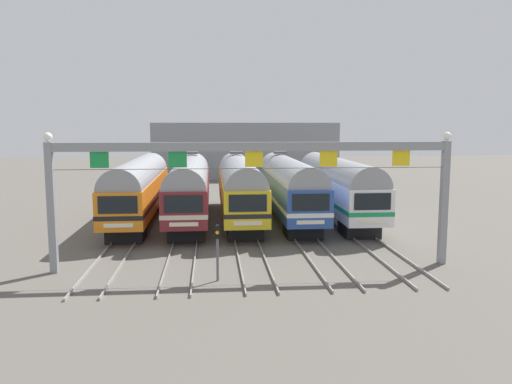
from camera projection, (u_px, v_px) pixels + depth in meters
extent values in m
plane|color=#5B564F|center=(240.00, 220.00, 40.13)|extent=(160.00, 160.00, 0.00)
cube|color=gray|center=(154.00, 192.00, 56.19)|extent=(0.07, 70.00, 0.15)
cube|color=gray|center=(168.00, 192.00, 56.32)|extent=(0.07, 70.00, 0.15)
cube|color=gray|center=(190.00, 192.00, 56.52)|extent=(0.07, 70.00, 0.15)
cube|color=gray|center=(203.00, 191.00, 56.64)|extent=(0.07, 70.00, 0.15)
cube|color=gray|center=(224.00, 191.00, 56.85)|extent=(0.07, 70.00, 0.15)
cube|color=gray|center=(238.00, 191.00, 56.97)|extent=(0.07, 70.00, 0.15)
cube|color=gray|center=(259.00, 191.00, 57.18)|extent=(0.07, 70.00, 0.15)
cube|color=gray|center=(272.00, 191.00, 57.30)|extent=(0.07, 70.00, 0.15)
cube|color=gray|center=(293.00, 190.00, 57.50)|extent=(0.07, 70.00, 0.15)
cube|color=gray|center=(306.00, 190.00, 57.63)|extent=(0.07, 70.00, 0.15)
cube|color=orange|center=(139.00, 193.00, 39.18)|extent=(2.85, 18.00, 2.35)
cube|color=black|center=(139.00, 197.00, 39.23)|extent=(2.88, 18.02, 0.28)
cylinder|color=gray|center=(139.00, 177.00, 39.03)|extent=(2.74, 17.64, 2.74)
cube|color=black|center=(118.00, 205.00, 30.21)|extent=(2.28, 0.06, 1.03)
cube|color=silver|center=(118.00, 225.00, 30.37)|extent=(1.71, 0.05, 0.24)
cube|color=black|center=(126.00, 232.00, 33.18)|extent=(2.28, 2.60, 1.05)
cube|color=black|center=(149.00, 203.00, 45.63)|extent=(2.28, 2.60, 1.05)
cube|color=maroon|center=(190.00, 192.00, 39.51)|extent=(2.85, 18.00, 2.35)
cube|color=beige|center=(190.00, 197.00, 39.56)|extent=(2.88, 18.02, 0.28)
cylinder|color=gray|center=(189.00, 177.00, 39.36)|extent=(2.74, 17.64, 2.74)
cube|color=black|center=(183.00, 204.00, 30.54)|extent=(2.28, 0.06, 1.03)
cube|color=silver|center=(184.00, 224.00, 30.70)|extent=(1.71, 0.05, 0.24)
cube|color=black|center=(186.00, 231.00, 33.51)|extent=(2.28, 2.60, 1.05)
cube|color=black|center=(193.00, 202.00, 45.95)|extent=(2.28, 2.60, 1.05)
cube|color=#4C4C51|center=(191.00, 153.00, 44.14)|extent=(1.10, 1.10, 0.20)
cube|color=gold|center=(239.00, 192.00, 39.84)|extent=(2.85, 18.00, 2.35)
cube|color=black|center=(239.00, 196.00, 39.88)|extent=(2.88, 18.02, 0.28)
cylinder|color=gray|center=(239.00, 176.00, 39.69)|extent=(2.74, 17.64, 2.74)
cube|color=black|center=(248.00, 203.00, 30.87)|extent=(2.28, 0.06, 1.03)
cube|color=silver|center=(248.00, 223.00, 31.03)|extent=(1.71, 0.05, 0.24)
cube|color=black|center=(245.00, 230.00, 33.84)|extent=(2.28, 2.60, 1.05)
cube|color=black|center=(236.00, 201.00, 46.28)|extent=(2.28, 2.60, 1.05)
cube|color=#4C4C51|center=(236.00, 153.00, 44.46)|extent=(1.10, 1.10, 0.20)
cube|color=#284C9E|center=(289.00, 191.00, 40.17)|extent=(2.85, 18.00, 2.35)
cube|color=white|center=(288.00, 196.00, 40.21)|extent=(2.88, 18.02, 0.28)
cylinder|color=gray|center=(289.00, 176.00, 40.01)|extent=(2.74, 17.64, 2.74)
cube|color=black|center=(311.00, 202.00, 31.19)|extent=(2.28, 0.06, 1.03)
cube|color=silver|center=(311.00, 222.00, 31.35)|extent=(1.71, 0.05, 0.24)
cube|color=black|center=(303.00, 229.00, 34.16)|extent=(2.28, 2.60, 1.05)
cube|color=black|center=(278.00, 201.00, 46.61)|extent=(2.28, 2.60, 1.05)
cube|color=#4C4C51|center=(280.00, 152.00, 44.79)|extent=(1.10, 1.10, 0.20)
cube|color=white|center=(337.00, 191.00, 40.49)|extent=(2.85, 18.00, 2.35)
cube|color=#198C4C|center=(337.00, 195.00, 40.54)|extent=(2.88, 18.02, 0.28)
cylinder|color=gray|center=(337.00, 176.00, 40.34)|extent=(2.74, 17.64, 2.74)
cube|color=black|center=(373.00, 202.00, 31.52)|extent=(2.28, 0.06, 1.03)
cube|color=silver|center=(372.00, 221.00, 31.68)|extent=(1.71, 0.05, 0.24)
cube|color=black|center=(359.00, 228.00, 34.49)|extent=(2.28, 2.60, 1.05)
cube|color=black|center=(320.00, 200.00, 46.94)|extent=(2.28, 2.60, 1.05)
cube|color=gray|center=(51.00, 208.00, 25.51)|extent=(0.36, 0.36, 6.50)
cube|color=gray|center=(444.00, 203.00, 27.23)|extent=(0.36, 0.36, 6.50)
cube|color=gray|center=(254.00, 147.00, 25.98)|extent=(20.02, 0.32, 0.44)
cube|color=#198C3F|center=(99.00, 160.00, 25.41)|extent=(0.90, 0.08, 0.80)
cube|color=#198C3F|center=(178.00, 159.00, 25.73)|extent=(0.90, 0.08, 0.80)
cube|color=yellow|center=(254.00, 159.00, 26.06)|extent=(0.90, 0.08, 0.80)
cube|color=yellow|center=(328.00, 158.00, 26.39)|extent=(0.90, 0.08, 0.80)
cube|color=yellow|center=(401.00, 158.00, 26.72)|extent=(0.90, 0.08, 0.80)
sphere|color=white|center=(48.00, 137.00, 25.06)|extent=(0.44, 0.44, 0.44)
sphere|color=white|center=(447.00, 136.00, 26.78)|extent=(0.44, 0.44, 0.44)
cylinder|color=#3F382D|center=(254.00, 168.00, 26.12)|extent=(20.02, 0.03, 0.03)
cylinder|color=#59595E|center=(217.00, 253.00, 24.39)|extent=(0.12, 0.12, 2.71)
cube|color=black|center=(217.00, 232.00, 24.26)|extent=(0.28, 0.24, 0.60)
sphere|color=orange|center=(217.00, 233.00, 24.12)|extent=(0.18, 0.18, 0.18)
cube|color=gray|center=(244.00, 150.00, 73.77)|extent=(25.15, 10.00, 7.56)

